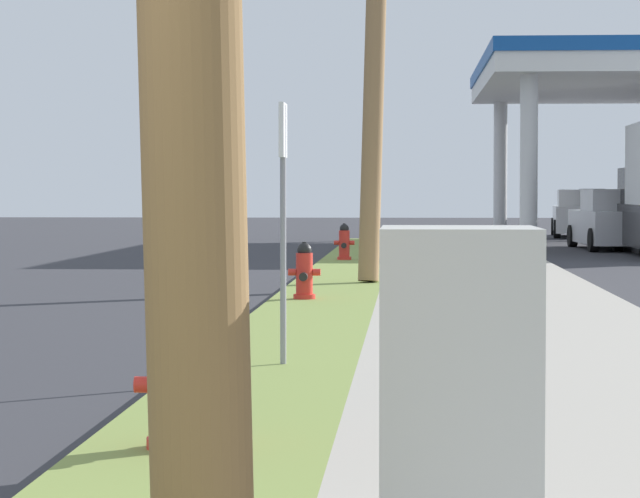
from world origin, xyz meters
TOP-DOWN VIEW (x-y plane):
  - fire_hydrant_nearest at (0.53, 4.82)m, footprint 0.42×0.37m
  - fire_hydrant_second at (0.45, 15.83)m, footprint 0.42×0.38m
  - fire_hydrant_third at (0.49, 26.64)m, footprint 0.42×0.37m
  - utility_cabinet at (1.99, 1.98)m, footprint 0.60×0.65m
  - street_sign_post at (0.80, 8.72)m, footprint 0.05×0.36m
  - car_silver_by_near_pump at (7.21, 35.26)m, footprint 2.10×4.57m
  - car_white_by_far_pump at (7.57, 45.76)m, footprint 2.23×4.62m

SIDE VIEW (x-z plane):
  - fire_hydrant_nearest at x=0.53m, z-range 0.07..0.82m
  - fire_hydrant_second at x=0.45m, z-range 0.07..0.82m
  - fire_hydrant_third at x=0.49m, z-range 0.07..0.82m
  - utility_cabinet at x=1.99m, z-range 0.08..1.36m
  - car_silver_by_near_pump at x=7.21m, z-range -0.07..1.51m
  - car_white_by_far_pump at x=7.57m, z-range -0.07..1.51m
  - street_sign_post at x=0.80m, z-range 0.57..2.69m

